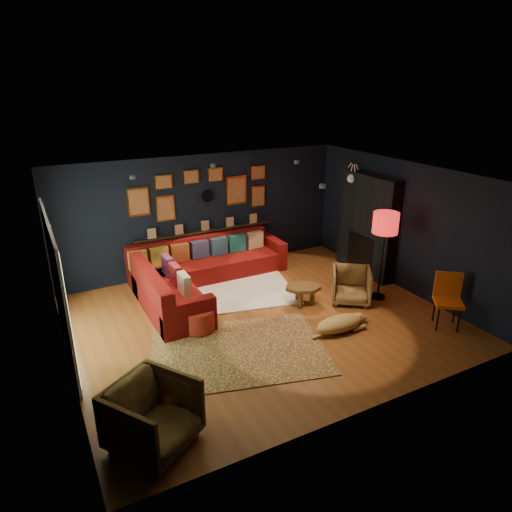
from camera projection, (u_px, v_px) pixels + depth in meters
name	position (u px, v px, depth m)	size (l,w,h in m)	color
floor	(262.00, 320.00, 8.26)	(6.50, 6.50, 0.00)	brown
room_walls	(262.00, 237.00, 7.68)	(6.50, 6.50, 6.50)	black
sectional	(194.00, 275.00, 9.37)	(3.41, 2.69, 0.86)	maroon
ledge	(205.00, 231.00, 10.14)	(3.20, 0.12, 0.04)	black
gallery_wall	(202.00, 192.00, 9.84)	(3.15, 0.04, 1.02)	gold
sunburst_mirror	(207.00, 196.00, 9.93)	(0.47, 0.16, 0.47)	silver
fireplace	(367.00, 229.00, 9.96)	(0.31, 1.60, 2.20)	black
deer_head	(358.00, 178.00, 10.02)	(0.50, 0.28, 0.45)	white
sliding_door	(59.00, 288.00, 6.97)	(0.06, 2.80, 2.20)	white
ceiling_spots	(241.00, 172.00, 7.99)	(3.30, 2.50, 0.06)	black
shag_rug	(233.00, 291.00, 9.33)	(2.43, 1.77, 0.03)	white
leopard_rug	(239.00, 351.00, 7.32)	(2.73, 1.95, 0.02)	tan
coffee_table	(303.00, 289.00, 8.74)	(0.85, 0.76, 0.35)	#553416
pouf	(199.00, 319.00, 7.85)	(0.57, 0.57, 0.37)	#A3281B
armchair_left	(153.00, 413.00, 5.30)	(0.89, 0.83, 0.91)	#C08F46
armchair_right	(351.00, 284.00, 8.83)	(0.72, 0.67, 0.74)	#C08F46
gold_stool	(174.00, 402.00, 5.80)	(0.39, 0.39, 0.49)	gold
orange_chair	(448.00, 295.00, 7.92)	(0.64, 0.64, 0.97)	black
floor_lamp	(385.00, 227.00, 8.59)	(0.48, 0.48, 1.75)	black
dog	(340.00, 321.00, 7.81)	(1.23, 0.60, 0.39)	tan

